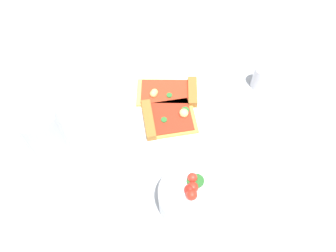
% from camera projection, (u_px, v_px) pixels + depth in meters
% --- Properties ---
extents(ground_plane, '(2.40, 2.40, 0.00)m').
position_uv_depth(ground_plane, '(151.00, 113.00, 0.83)').
color(ground_plane, '#B2B7BC').
rests_on(ground_plane, ground).
extents(plate, '(0.26, 0.26, 0.01)m').
position_uv_depth(plate, '(167.00, 107.00, 0.83)').
color(plate, white).
rests_on(plate, ground_plane).
extents(pizza_slice_near, '(0.10, 0.11, 0.03)m').
position_uv_depth(pizza_slice_near, '(166.00, 118.00, 0.80)').
color(pizza_slice_near, gold).
rests_on(pizza_slice_near, plate).
extents(pizza_slice_far, '(0.09, 0.14, 0.02)m').
position_uv_depth(pizza_slice_far, '(171.00, 93.00, 0.83)').
color(pizza_slice_far, '#E5B256').
rests_on(pizza_slice_far, plate).
extents(salad_bowl, '(0.12, 0.12, 0.08)m').
position_uv_depth(salad_bowl, '(190.00, 197.00, 0.69)').
color(salad_bowl, white).
rests_on(salad_bowl, ground_plane).
extents(soda_glass, '(0.08, 0.08, 0.13)m').
position_uv_depth(soda_glass, '(43.00, 133.00, 0.73)').
color(soda_glass, silver).
rests_on(soda_glass, ground_plane).
extents(pepper_shaker, '(0.03, 0.03, 0.07)m').
position_uv_depth(pepper_shaker, '(261.00, 76.00, 0.84)').
color(pepper_shaker, silver).
rests_on(pepper_shaker, ground_plane).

